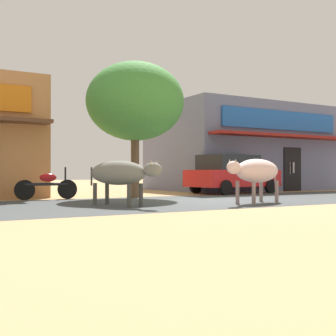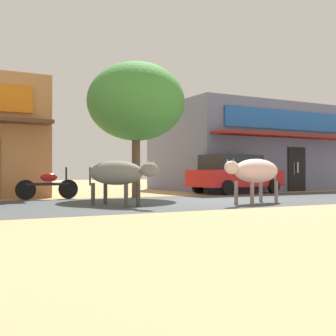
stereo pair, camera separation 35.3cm
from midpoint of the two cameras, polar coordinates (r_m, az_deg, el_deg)
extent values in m
plane|color=tan|center=(14.25, 6.93, -4.19)|extent=(80.00, 80.00, 0.00)
cube|color=#404546|center=(14.25, 6.93, -4.18)|extent=(72.00, 5.88, 0.00)
cube|color=slate|center=(23.79, 10.40, 2.47)|extent=(8.75, 5.91, 4.31)
cube|color=blue|center=(21.62, 15.42, 5.99)|extent=(7.00, 0.10, 0.90)
cube|color=maroon|center=(21.27, 16.15, 4.00)|extent=(8.40, 0.90, 0.12)
cube|color=black|center=(22.00, 16.71, -0.15)|extent=(1.10, 0.06, 2.10)
cylinder|color=brown|center=(15.80, -3.52, 0.34)|extent=(0.30, 0.30, 2.30)
ellipsoid|color=#408A39|center=(16.00, -3.52, 8.55)|extent=(3.50, 3.50, 2.80)
cube|color=red|center=(19.18, 9.29, -1.31)|extent=(4.29, 2.30, 0.70)
cube|color=#1E2328|center=(18.97, 8.63, 0.71)|extent=(2.44, 1.94, 0.64)
cylinder|color=black|center=(20.78, 10.17, -2.21)|extent=(0.62, 0.25, 0.60)
cylinder|color=black|center=(19.54, 13.98, -2.31)|extent=(0.62, 0.25, 0.60)
cylinder|color=black|center=(18.98, 4.48, -2.38)|extent=(0.62, 0.25, 0.60)
cylinder|color=black|center=(17.61, 8.27, -2.52)|extent=(0.62, 0.25, 0.60)
cylinder|color=black|center=(15.38, -12.12, -2.69)|extent=(0.66, 0.10, 0.66)
cylinder|color=black|center=(15.08, -17.27, -2.72)|extent=(0.66, 0.10, 0.66)
cylinder|color=black|center=(15.21, -14.67, -2.03)|extent=(1.40, 0.13, 0.10)
ellipsoid|color=#A51419|center=(15.22, -14.48, -1.20)|extent=(0.57, 0.25, 0.28)
cylinder|color=black|center=(15.35, -12.36, -1.01)|extent=(0.06, 0.06, 0.60)
ellipsoid|color=slate|center=(11.89, -5.98, -0.63)|extent=(1.35, 2.04, 0.65)
ellipsoid|color=slate|center=(11.06, -1.52, -0.21)|extent=(0.47, 0.62, 0.36)
cone|color=beige|center=(11.11, -0.98, 0.72)|extent=(0.06, 0.06, 0.12)
cone|color=beige|center=(10.95, -1.66, 0.73)|extent=(0.06, 0.06, 0.12)
cylinder|color=#464741|center=(11.64, -2.99, -3.50)|extent=(0.11, 0.11, 0.61)
cylinder|color=#464741|center=(11.30, -4.55, -3.58)|extent=(0.11, 0.11, 0.61)
cylinder|color=#464741|center=(12.52, -7.28, -3.29)|extent=(0.11, 0.11, 0.61)
cylinder|color=#464741|center=(12.20, -8.84, -3.35)|extent=(0.11, 0.11, 0.61)
cylinder|color=#464741|center=(12.63, -9.25, -1.07)|extent=(0.05, 0.05, 0.52)
ellipsoid|color=beige|center=(13.18, 12.13, -0.35)|extent=(2.21, 1.39, 0.69)
ellipsoid|color=beige|center=(12.09, 9.03, 0.07)|extent=(0.62, 0.45, 0.36)
cone|color=beige|center=(11.99, 9.30, 0.94)|extent=(0.06, 0.06, 0.12)
cone|color=beige|center=(12.11, 8.51, 0.92)|extent=(0.06, 0.06, 0.12)
cylinder|color=gray|center=(12.48, 11.61, -3.19)|extent=(0.11, 0.11, 0.65)
cylinder|color=gray|center=(12.76, 9.57, -3.14)|extent=(0.11, 0.11, 0.65)
cylinder|color=gray|center=(13.65, 14.52, -2.96)|extent=(0.11, 0.11, 0.65)
cylinder|color=gray|center=(13.91, 12.60, -2.92)|extent=(0.11, 0.11, 0.65)
cylinder|color=gray|center=(14.13, 14.36, -0.76)|extent=(0.05, 0.05, 0.55)
cylinder|color=brown|center=(22.15, 16.21, -1.83)|extent=(0.14, 0.14, 0.81)
cylinder|color=brown|center=(22.02, 16.54, -1.84)|extent=(0.14, 0.14, 0.81)
cube|color=silver|center=(22.08, 16.37, -0.04)|extent=(0.46, 0.38, 0.57)
sphere|color=tan|center=(22.09, 16.37, 0.98)|extent=(0.22, 0.22, 0.22)
cylinder|color=silver|center=(22.26, 15.90, 0.03)|extent=(0.09, 0.09, 0.51)
cylinder|color=silver|center=(21.89, 16.85, 0.04)|extent=(0.09, 0.09, 0.51)
camera|label=1|loc=(0.18, -89.30, -0.01)|focal=47.22mm
camera|label=2|loc=(0.18, 90.70, 0.01)|focal=47.22mm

